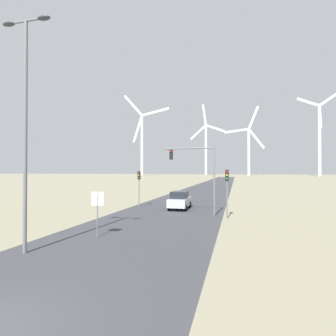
# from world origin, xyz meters

# --- Properties ---
(road_surface) EXTENTS (10.00, 240.00, 0.01)m
(road_surface) POSITION_xyz_m (0.00, 48.00, 0.00)
(road_surface) COLOR #38383D
(road_surface) RESTS_ON ground
(streetlamp) EXTENTS (2.73, 0.32, 11.26)m
(streetlamp) POSITION_xyz_m (-3.69, 5.64, 6.90)
(streetlamp) COLOR slate
(streetlamp) RESTS_ON ground
(stop_sign_near) EXTENTS (0.81, 0.07, 2.68)m
(stop_sign_near) POSITION_xyz_m (-1.90, 9.25, 1.87)
(stop_sign_near) COLOR slate
(stop_sign_near) RESTS_ON ground
(traffic_light_post_near_left) EXTENTS (0.28, 0.34, 3.90)m
(traffic_light_post_near_left) POSITION_xyz_m (-4.22, 22.16, 2.86)
(traffic_light_post_near_left) COLOR slate
(traffic_light_post_near_left) RESTS_ON ground
(traffic_light_post_near_right) EXTENTS (0.28, 0.34, 4.02)m
(traffic_light_post_near_right) POSITION_xyz_m (5.36, 17.31, 2.95)
(traffic_light_post_near_right) COLOR slate
(traffic_light_post_near_right) RESTS_ON ground
(traffic_light_mast_overhead) EXTENTS (4.64, 0.35, 6.21)m
(traffic_light_mast_overhead) POSITION_xyz_m (2.66, 18.38, 4.42)
(traffic_light_mast_overhead) COLOR slate
(traffic_light_mast_overhead) RESTS_ON ground
(car_approaching) EXTENTS (1.88, 4.13, 1.83)m
(car_approaching) POSITION_xyz_m (0.45, 21.66, 0.91)
(car_approaching) COLOR #B7BCC1
(car_approaching) RESTS_ON ground
(wind_turbine_far_left) EXTENTS (38.89, 2.60, 67.48)m
(wind_turbine_far_left) POSITION_xyz_m (-69.03, 197.83, 30.89)
(wind_turbine_far_left) COLOR silver
(wind_turbine_far_left) RESTS_ON ground
(wind_turbine_left) EXTENTS (33.68, 9.35, 66.07)m
(wind_turbine_left) POSITION_xyz_m (-21.20, 238.86, 28.67)
(wind_turbine_left) COLOR silver
(wind_turbine_left) RESTS_ON ground
(wind_turbine_center) EXTENTS (33.06, 7.20, 58.27)m
(wind_turbine_center) POSITION_xyz_m (16.20, 224.07, 24.83)
(wind_turbine_center) COLOR silver
(wind_turbine_center) RESTS_ON ground
(wind_turbine_right) EXTENTS (28.34, 10.14, 62.00)m
(wind_turbine_right) POSITION_xyz_m (65.65, 210.27, 31.15)
(wind_turbine_right) COLOR silver
(wind_turbine_right) RESTS_ON ground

